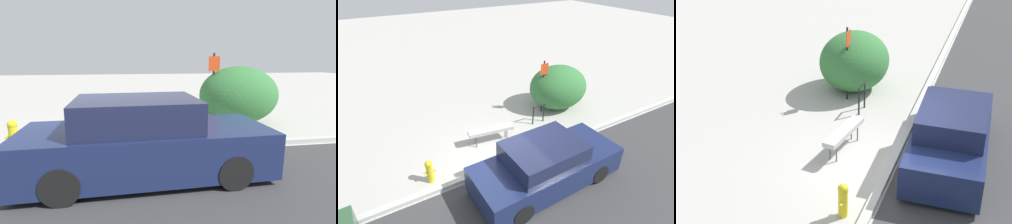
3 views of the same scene
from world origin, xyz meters
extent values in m
plane|color=#ADAAA3|center=(0.00, 0.00, 0.00)|extent=(60.00, 60.00, 0.00)
cube|color=#B7B7B2|center=(0.00, 0.00, 0.07)|extent=(60.00, 0.20, 0.13)
cylinder|color=#515156|center=(-0.23, 1.31, 0.23)|extent=(0.04, 0.04, 0.46)
cylinder|color=#515156|center=(0.91, 1.14, 0.23)|extent=(0.04, 0.04, 0.46)
cylinder|color=#515156|center=(-0.20, 1.49, 0.23)|extent=(0.04, 0.04, 0.46)
cylinder|color=#515156|center=(0.93, 1.32, 0.23)|extent=(0.04, 0.04, 0.46)
cube|color=#B2B2AD|center=(0.35, 1.32, 0.53)|extent=(1.67, 0.57, 0.13)
cylinder|color=black|center=(2.36, 1.57, 0.40)|extent=(0.05, 0.05, 0.80)
cylinder|color=black|center=(2.86, 1.55, 0.40)|extent=(0.05, 0.05, 0.80)
cylinder|color=black|center=(2.61, 1.56, 0.80)|extent=(0.55, 0.07, 0.05)
cylinder|color=black|center=(3.27, 2.25, 1.15)|extent=(0.06, 0.06, 2.30)
cube|color=red|center=(3.27, 2.21, 1.97)|extent=(0.36, 0.02, 0.46)
cylinder|color=gold|center=(-2.09, 0.48, 0.30)|extent=(0.20, 0.20, 0.60)
sphere|color=gold|center=(-2.09, 0.48, 0.66)|extent=(0.22, 0.22, 0.22)
cylinder|color=gold|center=(-2.23, 0.48, 0.36)|extent=(0.08, 0.07, 0.07)
cylinder|color=gold|center=(-1.95, 0.48, 0.36)|extent=(0.08, 0.07, 0.07)
ellipsoid|color=#337038|center=(4.16, 2.30, 0.94)|extent=(2.59, 2.20, 1.89)
cylinder|color=black|center=(2.20, -0.44, 0.30)|extent=(0.60, 0.19, 0.60)
cylinder|color=black|center=(2.23, -2.00, 0.30)|extent=(0.60, 0.19, 0.60)
cylinder|color=black|center=(-0.53, -0.50, 0.30)|extent=(0.60, 0.19, 0.60)
cylinder|color=black|center=(-0.49, -2.07, 0.30)|extent=(0.60, 0.19, 0.60)
cube|color=#19234C|center=(0.85, -1.25, 0.52)|extent=(4.44, 1.81, 0.80)
cube|color=#1A203E|center=(0.68, -1.26, 1.18)|extent=(2.15, 1.58, 0.56)
camera|label=1|loc=(0.51, -5.80, 2.15)|focal=28.00mm
camera|label=2|loc=(-3.02, -5.63, 5.74)|focal=28.00mm
camera|label=3|loc=(-9.26, -2.07, 6.18)|focal=50.00mm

